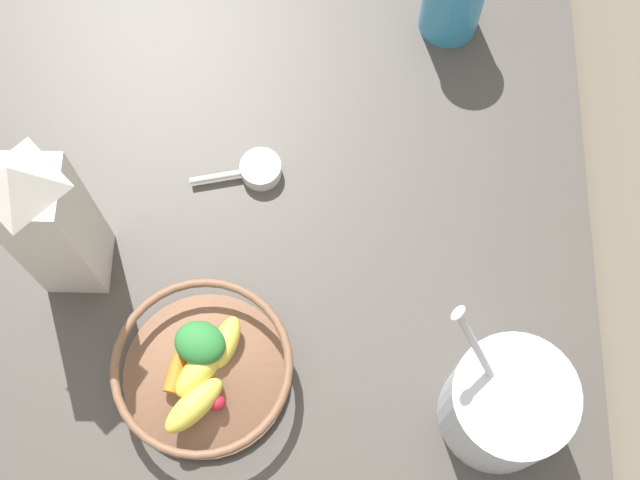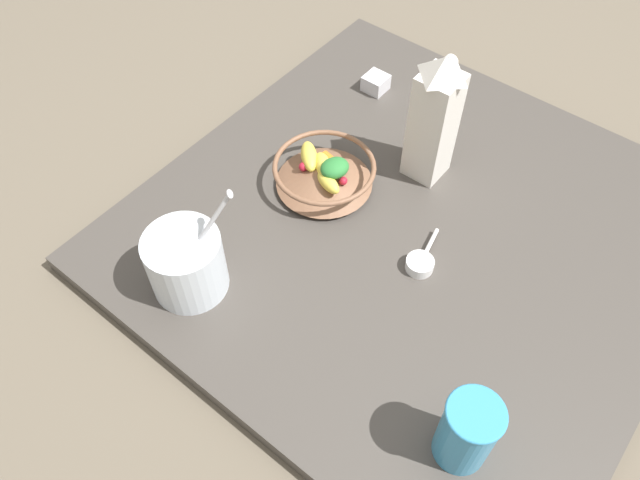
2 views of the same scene
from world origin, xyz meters
TOP-DOWN VIEW (x-y plane):
  - ground_plane at (0.00, 0.00)m, footprint 6.00×6.00m
  - countertop at (0.00, 0.00)m, footprint 0.98×0.98m
  - fruit_bowl at (0.20, 0.03)m, footprint 0.20×0.20m
  - milk_carton at (0.06, -0.14)m, footprint 0.07×0.07m
  - yogurt_tub at (0.24, 0.36)m, footprint 0.14×0.15m
  - measuring_scoop at (-0.06, 0.07)m, footprint 0.05×0.11m

SIDE VIEW (x-z plane):
  - ground_plane at x=0.00m, z-range 0.00..0.00m
  - countertop at x=0.00m, z-range 0.00..0.04m
  - measuring_scoop at x=-0.06m, z-range 0.04..0.06m
  - fruit_bowl at x=0.20m, z-range 0.03..0.11m
  - yogurt_tub at x=0.24m, z-range -0.01..0.22m
  - milk_carton at x=0.06m, z-range 0.04..0.31m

